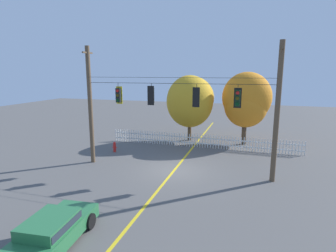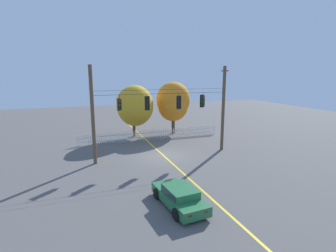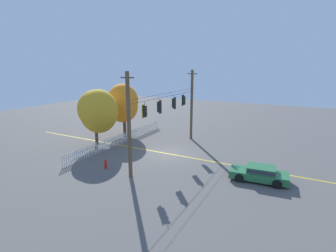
% 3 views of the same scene
% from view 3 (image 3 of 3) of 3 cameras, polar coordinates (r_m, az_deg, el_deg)
% --- Properties ---
extents(ground, '(80.00, 80.00, 0.00)m').
position_cam_3_polar(ground, '(24.81, -0.21, -6.25)').
color(ground, '#565451').
extents(lane_centerline_stripe, '(0.16, 36.00, 0.01)m').
position_cam_3_polar(lane_centerline_stripe, '(24.81, -0.21, -6.24)').
color(lane_centerline_stripe, gold).
rests_on(lane_centerline_stripe, ground).
extents(signal_support_span, '(12.24, 1.10, 7.98)m').
position_cam_3_polar(signal_support_span, '(23.77, -0.21, 3.02)').
color(signal_support_span, brown).
rests_on(signal_support_span, ground).
extents(traffic_signal_southbound_primary, '(0.43, 0.38, 1.38)m').
position_cam_3_polar(traffic_signal_southbound_primary, '(20.42, -5.30, 3.36)').
color(traffic_signal_southbound_primary, black).
extents(traffic_signal_northbound_secondary, '(0.43, 0.38, 1.37)m').
position_cam_3_polar(traffic_signal_northbound_secondary, '(22.34, -2.02, 4.37)').
color(traffic_signal_northbound_secondary, black).
extents(traffic_signal_westbound_side, '(0.43, 0.38, 1.39)m').
position_cam_3_polar(traffic_signal_westbound_side, '(24.86, 1.32, 5.20)').
color(traffic_signal_westbound_side, black).
extents(traffic_signal_eastbound_side, '(0.43, 0.38, 1.37)m').
position_cam_3_polar(traffic_signal_eastbound_side, '(27.01, 3.58, 5.82)').
color(traffic_signal_eastbound_side, black).
extents(white_picket_fence, '(16.01, 0.06, 1.11)m').
position_cam_3_polar(white_picket_fence, '(28.37, -10.41, -2.78)').
color(white_picket_fence, silver).
rests_on(white_picket_fence, ground).
extents(autumn_maple_near_fence, '(4.18, 4.14, 6.01)m').
position_cam_3_polar(autumn_maple_near_fence, '(27.85, -15.69, 3.54)').
color(autumn_maple_near_fence, brown).
rests_on(autumn_maple_near_fence, ground).
extents(autumn_maple_mid, '(4.19, 3.64, 6.30)m').
position_cam_3_polar(autumn_maple_mid, '(31.76, -10.16, 4.97)').
color(autumn_maple_mid, '#473828').
rests_on(autumn_maple_mid, ground).
extents(parked_car, '(2.13, 4.27, 1.15)m').
position_cam_3_polar(parked_car, '(20.14, 19.97, -9.98)').
color(parked_car, '#286B3D').
rests_on(parked_car, ground).
extents(fire_hydrant, '(0.38, 0.22, 0.83)m').
position_cam_3_polar(fire_hydrant, '(21.76, -13.92, -8.35)').
color(fire_hydrant, red).
rests_on(fire_hydrant, ground).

